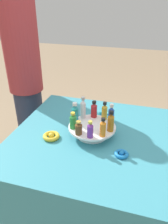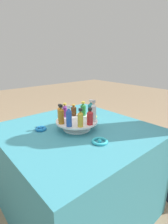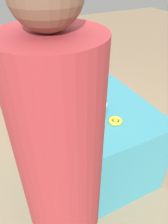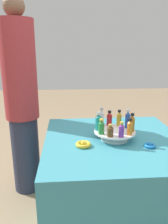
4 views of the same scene
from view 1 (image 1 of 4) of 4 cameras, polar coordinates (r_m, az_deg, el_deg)
name	(u,v)px [view 1 (image 1 of 4)]	position (r m, az deg, el deg)	size (l,w,h in m)	color
ground_plane	(90,210)	(1.91, 1.67, -24.18)	(12.00, 12.00, 0.00)	#997F60
party_table	(91,176)	(1.64, 1.85, -16.47)	(1.01, 1.01, 0.72)	teal
display_stand	(92,129)	(1.38, 2.11, -4.52)	(0.30, 0.30, 0.07)	white
bottle_green	(73,121)	(1.32, -2.89, -2.35)	(0.04, 0.04, 0.11)	#288438
bottle_brown	(79,128)	(1.27, -1.42, -4.25)	(0.04, 0.04, 0.09)	brown
bottle_purple	(90,130)	(1.24, 1.63, -4.69)	(0.04, 0.04, 0.11)	#702D93
bottle_orange	(103,128)	(1.25, 4.94, -4.15)	(0.04, 0.04, 0.12)	orange
bottle_amber	(111,122)	(1.30, 7.01, -2.59)	(0.04, 0.04, 0.13)	#AD6B19
bottle_blue	(111,115)	(1.36, 7.09, -0.86)	(0.04, 0.04, 0.14)	#234CAD
bottle_gold	(104,111)	(1.42, 5.37, 0.13)	(0.04, 0.04, 0.12)	gold
bottle_red	(94,110)	(1.44, 2.63, 0.60)	(0.04, 0.04, 0.11)	#B21E23
bottle_clear	(83,108)	(1.42, -0.25, 0.94)	(0.04, 0.04, 0.15)	silver
bottle_teal	(75,113)	(1.38, -2.37, -0.34)	(0.04, 0.04, 0.14)	teal
ribbon_bow_blue	(121,154)	(1.25, 9.76, -10.72)	(0.08, 0.08, 0.03)	blue
ribbon_bow_teal	(104,115)	(1.61, 5.27, -0.85)	(0.10, 0.10, 0.02)	#2DB7CC
ribbon_bow_gold	(51,136)	(1.38, -8.54, -6.24)	(0.10, 0.10, 0.04)	gold
person_figure	(25,73)	(2.03, -15.25, 9.71)	(0.30, 0.30, 1.78)	#282D42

